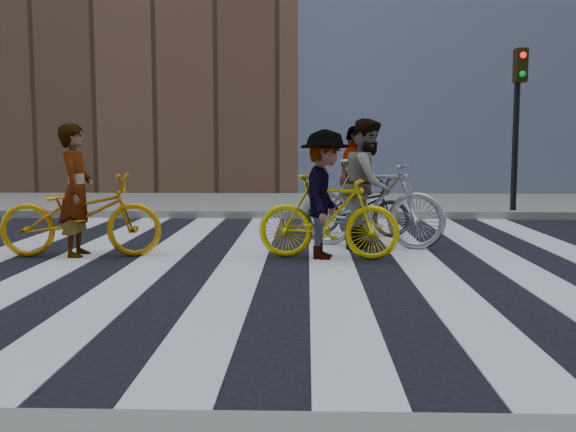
{
  "coord_description": "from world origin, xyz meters",
  "views": [
    {
      "loc": [
        0.24,
        -8.22,
        1.47
      ],
      "look_at": [
        0.0,
        0.3,
        0.56
      ],
      "focal_mm": 42.0,
      "sensor_mm": 36.0,
      "label": 1
    }
  ],
  "objects_px": {
    "bike_yellow_right": "(328,217)",
    "rider_mid": "(368,184)",
    "rider_left": "(76,191)",
    "rider_right": "(325,195)",
    "bike_silver_mid": "(371,204)",
    "traffic_signal": "(518,103)",
    "bike_dark_rear": "(357,207)",
    "bike_yellow_left": "(81,215)",
    "rider_rear": "(354,181)"
  },
  "relations": [
    {
      "from": "rider_left",
      "to": "rider_rear",
      "type": "bearing_deg",
      "value": -63.4
    },
    {
      "from": "bike_silver_mid",
      "to": "rider_right",
      "type": "bearing_deg",
      "value": 163.61
    },
    {
      "from": "bike_yellow_right",
      "to": "rider_rear",
      "type": "xyz_separation_m",
      "value": [
        0.48,
        2.29,
        0.34
      ]
    },
    {
      "from": "bike_yellow_right",
      "to": "rider_mid",
      "type": "distance_m",
      "value": 1.2
    },
    {
      "from": "rider_mid",
      "to": "rider_rear",
      "type": "bearing_deg",
      "value": 23.3
    },
    {
      "from": "bike_yellow_left",
      "to": "bike_yellow_right",
      "type": "height_order",
      "value": "bike_yellow_left"
    },
    {
      "from": "rider_mid",
      "to": "rider_left",
      "type": "bearing_deg",
      "value": 121.42
    },
    {
      "from": "bike_yellow_right",
      "to": "rider_right",
      "type": "distance_m",
      "value": 0.29
    },
    {
      "from": "rider_right",
      "to": "bike_yellow_left",
      "type": "bearing_deg",
      "value": 96.43
    },
    {
      "from": "bike_dark_rear",
      "to": "rider_rear",
      "type": "distance_m",
      "value": 0.43
    },
    {
      "from": "bike_silver_mid",
      "to": "rider_left",
      "type": "xyz_separation_m",
      "value": [
        -3.92,
        -0.87,
        0.24
      ]
    },
    {
      "from": "traffic_signal",
      "to": "rider_rear",
      "type": "relative_size",
      "value": 1.88
    },
    {
      "from": "bike_silver_mid",
      "to": "bike_yellow_right",
      "type": "xyz_separation_m",
      "value": [
        -0.64,
        -0.98,
        -0.09
      ]
    },
    {
      "from": "traffic_signal",
      "to": "bike_dark_rear",
      "type": "height_order",
      "value": "traffic_signal"
    },
    {
      "from": "bike_dark_rear",
      "to": "rider_right",
      "type": "relative_size",
      "value": 1.06
    },
    {
      "from": "traffic_signal",
      "to": "rider_rear",
      "type": "bearing_deg",
      "value": -141.73
    },
    {
      "from": "bike_yellow_left",
      "to": "rider_left",
      "type": "distance_m",
      "value": 0.32
    },
    {
      "from": "bike_dark_rear",
      "to": "rider_right",
      "type": "height_order",
      "value": "rider_right"
    },
    {
      "from": "bike_dark_rear",
      "to": "rider_mid",
      "type": "relative_size",
      "value": 0.96
    },
    {
      "from": "rider_mid",
      "to": "bike_yellow_left",
      "type": "bearing_deg",
      "value": 121.58
    },
    {
      "from": "bike_yellow_left",
      "to": "traffic_signal",
      "type": "bearing_deg",
      "value": -59.18
    },
    {
      "from": "rider_left",
      "to": "rider_right",
      "type": "height_order",
      "value": "rider_left"
    },
    {
      "from": "rider_mid",
      "to": "rider_right",
      "type": "distance_m",
      "value": 1.17
    },
    {
      "from": "bike_yellow_left",
      "to": "rider_mid",
      "type": "bearing_deg",
      "value": -80.68
    },
    {
      "from": "traffic_signal",
      "to": "rider_right",
      "type": "height_order",
      "value": "traffic_signal"
    },
    {
      "from": "traffic_signal",
      "to": "bike_yellow_right",
      "type": "distance_m",
      "value": 6.54
    },
    {
      "from": "rider_left",
      "to": "rider_right",
      "type": "bearing_deg",
      "value": -95.38
    },
    {
      "from": "rider_left",
      "to": "rider_mid",
      "type": "xyz_separation_m",
      "value": [
        3.87,
        0.87,
        0.05
      ]
    },
    {
      "from": "bike_silver_mid",
      "to": "rider_left",
      "type": "distance_m",
      "value": 4.03
    },
    {
      "from": "bike_dark_rear",
      "to": "traffic_signal",
      "type": "bearing_deg",
      "value": -27.4
    },
    {
      "from": "rider_left",
      "to": "rider_mid",
      "type": "height_order",
      "value": "rider_mid"
    },
    {
      "from": "bike_silver_mid",
      "to": "rider_mid",
      "type": "bearing_deg",
      "value": 108.69
    },
    {
      "from": "bike_yellow_left",
      "to": "rider_mid",
      "type": "relative_size",
      "value": 1.14
    },
    {
      "from": "bike_yellow_right",
      "to": "rider_mid",
      "type": "xyz_separation_m",
      "value": [
        0.59,
        0.98,
        0.37
      ]
    },
    {
      "from": "traffic_signal",
      "to": "rider_mid",
      "type": "relative_size",
      "value": 1.82
    },
    {
      "from": "bike_yellow_left",
      "to": "bike_yellow_right",
      "type": "bearing_deg",
      "value": -95.38
    },
    {
      "from": "bike_silver_mid",
      "to": "rider_right",
      "type": "relative_size",
      "value": 1.27
    },
    {
      "from": "traffic_signal",
      "to": "rider_right",
      "type": "relative_size",
      "value": 2.0
    },
    {
      "from": "traffic_signal",
      "to": "rider_left",
      "type": "height_order",
      "value": "traffic_signal"
    },
    {
      "from": "bike_silver_mid",
      "to": "bike_dark_rear",
      "type": "bearing_deg",
      "value": 23.3
    },
    {
      "from": "bike_yellow_right",
      "to": "rider_left",
      "type": "height_order",
      "value": "rider_left"
    },
    {
      "from": "bike_yellow_left",
      "to": "rider_rear",
      "type": "height_order",
      "value": "rider_rear"
    },
    {
      "from": "traffic_signal",
      "to": "bike_yellow_right",
      "type": "xyz_separation_m",
      "value": [
        -3.88,
        -4.97,
        -1.73
      ]
    },
    {
      "from": "traffic_signal",
      "to": "rider_left",
      "type": "bearing_deg",
      "value": -145.79
    },
    {
      "from": "bike_dark_rear",
      "to": "rider_left",
      "type": "bearing_deg",
      "value": 143.76
    },
    {
      "from": "rider_left",
      "to": "bike_yellow_right",
      "type": "bearing_deg",
      "value": -95.35
    },
    {
      "from": "traffic_signal",
      "to": "rider_mid",
      "type": "height_order",
      "value": "traffic_signal"
    },
    {
      "from": "bike_silver_mid",
      "to": "rider_right",
      "type": "distance_m",
      "value": 1.21
    },
    {
      "from": "bike_silver_mid",
      "to": "rider_left",
      "type": "height_order",
      "value": "rider_left"
    },
    {
      "from": "bike_yellow_left",
      "to": "rider_mid",
      "type": "xyz_separation_m",
      "value": [
        3.82,
        0.87,
        0.36
      ]
    }
  ]
}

